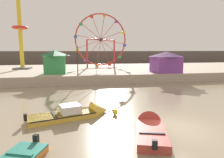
# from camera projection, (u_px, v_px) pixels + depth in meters

# --- Properties ---
(ground_plane) EXTENTS (240.00, 240.00, 0.00)m
(ground_plane) POSITION_uv_depth(u_px,v_px,m) (179.00, 128.00, 11.94)
(ground_plane) COLOR gray
(quay_promenade) EXTENTS (110.00, 21.68, 1.30)m
(quay_promenade) POSITION_uv_depth(u_px,v_px,m) (108.00, 71.00, 37.45)
(quay_promenade) COLOR tan
(quay_promenade) RESTS_ON ground_plane
(distant_town_skyline) EXTENTS (140.00, 3.00, 4.40)m
(distant_town_skyline) POSITION_uv_depth(u_px,v_px,m) (97.00, 59.00, 55.58)
(distant_town_skyline) COLOR #564C47
(distant_town_skyline) RESTS_ON ground_plane
(motorboat_faded_red) EXTENTS (2.76, 4.65, 1.48)m
(motorboat_faded_red) POSITION_uv_depth(u_px,v_px,m) (150.00, 127.00, 11.42)
(motorboat_faded_red) COLOR #B24238
(motorboat_faded_red) RESTS_ON ground_plane
(motorboat_mustard_yellow) EXTENTS (5.86, 3.05, 1.48)m
(motorboat_mustard_yellow) POSITION_uv_depth(u_px,v_px,m) (79.00, 113.00, 13.95)
(motorboat_mustard_yellow) COLOR gold
(motorboat_mustard_yellow) RESTS_ON ground_plane
(ferris_wheel_red_frame) EXTENTS (9.91, 1.20, 10.20)m
(ferris_wheel_red_frame) POSITION_uv_depth(u_px,v_px,m) (101.00, 41.00, 36.97)
(ferris_wheel_red_frame) COLOR red
(ferris_wheel_red_frame) RESTS_ON quay_promenade
(drop_tower_yellow_tower) EXTENTS (2.80, 2.80, 14.74)m
(drop_tower_yellow_tower) POSITION_uv_depth(u_px,v_px,m) (20.00, 33.00, 34.65)
(drop_tower_yellow_tower) COLOR gold
(drop_tower_yellow_tower) RESTS_ON quay_promenade
(carnival_booth_purple_stall) EXTENTS (4.33, 3.96, 3.19)m
(carnival_booth_purple_stall) POSITION_uv_depth(u_px,v_px,m) (166.00, 62.00, 29.88)
(carnival_booth_purple_stall) COLOR purple
(carnival_booth_purple_stall) RESTS_ON quay_promenade
(carnival_booth_green_kiosk) EXTENTS (3.25, 3.11, 3.38)m
(carnival_booth_green_kiosk) POSITION_uv_depth(u_px,v_px,m) (55.00, 61.00, 28.46)
(carnival_booth_green_kiosk) COLOR #33934C
(carnival_booth_green_kiosk) RESTS_ON quay_promenade
(promenade_lamp_near) EXTENTS (0.32, 0.32, 4.21)m
(promenade_lamp_near) POSITION_uv_depth(u_px,v_px,m) (77.00, 55.00, 26.20)
(promenade_lamp_near) COLOR #2D2D33
(promenade_lamp_near) RESTS_ON quay_promenade
(mooring_buoy_orange) EXTENTS (0.44, 0.44, 0.44)m
(mooring_buoy_orange) POSITION_uv_depth(u_px,v_px,m) (115.00, 112.00, 14.27)
(mooring_buoy_orange) COLOR yellow
(mooring_buoy_orange) RESTS_ON ground_plane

